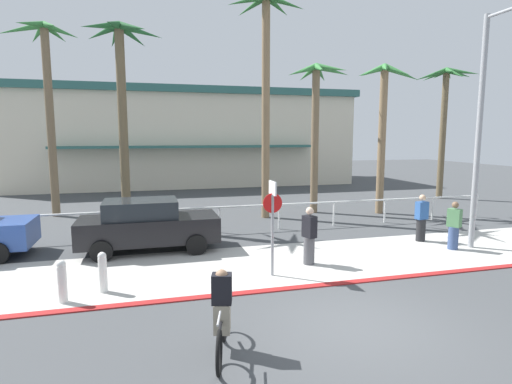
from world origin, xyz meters
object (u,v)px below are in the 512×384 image
car_black_1 (147,225)px  cyclist_black_0 (222,314)px  bollard_3 (103,272)px  palm_tree_5 (384,107)px  palm_tree_2 (122,78)px  palm_tree_6 (445,99)px  pedestrian_0 (454,228)px  palm_tree_1 (46,80)px  palm_tree_3 (266,51)px  palm_tree_4 (317,102)px  pedestrian_1 (421,220)px  streetlight_curb (486,118)px  pedestrian_2 (309,238)px  bollard_2 (62,281)px  stop_sign_bike_lane (273,214)px

car_black_1 → cyclist_black_0: car_black_1 is taller
bollard_3 → palm_tree_5: 14.85m
palm_tree_2 → palm_tree_5: 11.78m
palm_tree_6 → pedestrian_0: size_ratio=4.77×
palm_tree_1 → palm_tree_3: palm_tree_3 is taller
palm_tree_4 → palm_tree_5: (3.01, -0.98, -0.22)m
car_black_1 → pedestrian_1: size_ratio=2.61×
bollard_3 → cyclist_black_0: (2.25, -3.45, 0.18)m
streetlight_curb → bollard_3: bearing=-176.0°
cyclist_black_0 → pedestrian_0: 9.62m
palm_tree_3 → pedestrian_2: size_ratio=5.77×
palm_tree_5 → pedestrian_1: size_ratio=4.19×
bollard_2 → palm_tree_1: palm_tree_1 is taller
palm_tree_1 → pedestrian_0: palm_tree_1 is taller
pedestrian_1 → palm_tree_6: bearing=48.0°
stop_sign_bike_lane → palm_tree_5: (7.78, 7.32, 3.41)m
car_black_1 → pedestrian_2: 5.27m
palm_tree_2 → pedestrian_1: bearing=-27.3°
palm_tree_5 → car_black_1: bearing=-160.2°
bollard_2 → palm_tree_5: bearing=31.4°
cyclist_black_0 → palm_tree_6: bearing=41.8°
palm_tree_1 → palm_tree_4: 12.39m
bollard_3 → bollard_2: bearing=-152.2°
streetlight_curb → car_black_1: bearing=165.7°
palm_tree_4 → pedestrian_0: 8.87m
palm_tree_3 → pedestrian_0: size_ratio=6.12×
palm_tree_5 → cyclist_black_0: 15.26m
stop_sign_bike_lane → car_black_1: bearing=133.3°
palm_tree_2 → pedestrian_0: bearing=-31.5°
car_black_1 → cyclist_black_0: bearing=-80.3°
stop_sign_bike_lane → bollard_3: (-4.26, -0.08, -1.16)m
palm_tree_3 → bollard_3: bearing=-129.0°
bollard_2 → streetlight_curb: streetlight_curb is taller
palm_tree_1 → cyclist_black_0: 16.13m
streetlight_curb → palm_tree_1: palm_tree_1 is taller
bollard_3 → palm_tree_6: bearing=30.6°
bollard_2 → stop_sign_bike_lane: bearing=5.8°
stop_sign_bike_lane → pedestrian_2: 1.73m
palm_tree_1 → pedestrian_1: 16.91m
bollard_2 → pedestrian_1: size_ratio=0.59×
streetlight_curb → palm_tree_4: streetlight_curb is taller
cyclist_black_0 → pedestrian_2: size_ratio=1.04×
bollard_2 → bollard_3: (0.82, 0.43, 0.00)m
car_black_1 → pedestrian_2: size_ratio=2.58×
car_black_1 → pedestrian_1: car_black_1 is taller
streetlight_curb → palm_tree_5: size_ratio=1.06×
palm_tree_1 → streetlight_curb: bearing=-34.2°
bollard_2 → palm_tree_2: size_ratio=0.12×
palm_tree_1 → palm_tree_2: (3.39, -3.32, -0.22)m
palm_tree_2 → palm_tree_3: (6.07, 0.45, 1.44)m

